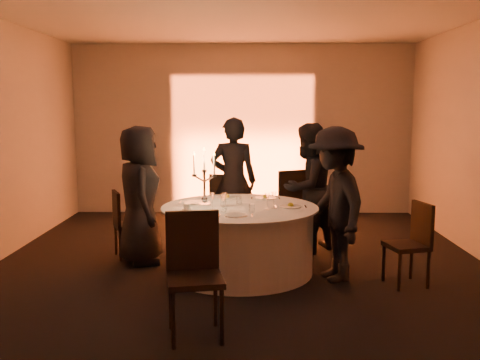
{
  "coord_description": "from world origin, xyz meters",
  "views": [
    {
      "loc": [
        0.09,
        -6.03,
        1.91
      ],
      "look_at": [
        0.0,
        0.2,
        1.05
      ],
      "focal_mm": 40.0,
      "sensor_mm": 36.0,
      "label": 1
    }
  ],
  "objects_px": {
    "guest_left": "(139,195)",
    "guest_right": "(335,204)",
    "chair_back_right": "(289,203)",
    "candelabra": "(204,185)",
    "coffee_cup": "(187,207)",
    "chair_left": "(125,220)",
    "guest_back_right": "(307,188)",
    "chair_right": "(413,239)",
    "banquet_table": "(240,239)",
    "chair_back_left": "(226,203)",
    "guest_back_left": "(233,181)",
    "chair_front": "(194,266)"
  },
  "relations": [
    {
      "from": "chair_right",
      "to": "guest_back_left",
      "type": "relative_size",
      "value": 0.51
    },
    {
      "from": "chair_left",
      "to": "coffee_cup",
      "type": "relative_size",
      "value": 7.76
    },
    {
      "from": "chair_right",
      "to": "coffee_cup",
      "type": "bearing_deg",
      "value": -109.4
    },
    {
      "from": "chair_left",
      "to": "guest_right",
      "type": "distance_m",
      "value": 2.68
    },
    {
      "from": "chair_left",
      "to": "guest_right",
      "type": "height_order",
      "value": "guest_right"
    },
    {
      "from": "chair_back_left",
      "to": "guest_back_left",
      "type": "xyz_separation_m",
      "value": [
        0.12,
        -0.16,
        0.34
      ]
    },
    {
      "from": "banquet_table",
      "to": "chair_right",
      "type": "bearing_deg",
      "value": -12.88
    },
    {
      "from": "guest_back_right",
      "to": "candelabra",
      "type": "bearing_deg",
      "value": -12.42
    },
    {
      "from": "chair_left",
      "to": "coffee_cup",
      "type": "bearing_deg",
      "value": -154.83
    },
    {
      "from": "chair_back_left",
      "to": "chair_back_right",
      "type": "bearing_deg",
      "value": 166.51
    },
    {
      "from": "chair_right",
      "to": "guest_right",
      "type": "xyz_separation_m",
      "value": [
        -0.82,
        0.17,
        0.35
      ]
    },
    {
      "from": "chair_left",
      "to": "candelabra",
      "type": "xyz_separation_m",
      "value": [
        1.06,
        -0.53,
        0.53
      ]
    },
    {
      "from": "guest_left",
      "to": "guest_right",
      "type": "xyz_separation_m",
      "value": [
        2.27,
        -0.61,
        0.01
      ]
    },
    {
      "from": "chair_back_right",
      "to": "coffee_cup",
      "type": "height_order",
      "value": "chair_back_right"
    },
    {
      "from": "chair_back_right",
      "to": "coffee_cup",
      "type": "bearing_deg",
      "value": 20.22
    },
    {
      "from": "banquet_table",
      "to": "coffee_cup",
      "type": "xyz_separation_m",
      "value": [
        -0.58,
        -0.19,
        0.42
      ]
    },
    {
      "from": "candelabra",
      "to": "coffee_cup",
      "type": "bearing_deg",
      "value": -124.95
    },
    {
      "from": "banquet_table",
      "to": "chair_back_right",
      "type": "height_order",
      "value": "chair_back_right"
    },
    {
      "from": "banquet_table",
      "to": "chair_left",
      "type": "relative_size",
      "value": 2.11
    },
    {
      "from": "guest_left",
      "to": "guest_back_left",
      "type": "bearing_deg",
      "value": -65.27
    },
    {
      "from": "chair_back_right",
      "to": "guest_back_left",
      "type": "relative_size",
      "value": 0.61
    },
    {
      "from": "chair_back_left",
      "to": "guest_right",
      "type": "xyz_separation_m",
      "value": [
        1.27,
        -1.74,
        0.3
      ]
    },
    {
      "from": "chair_back_right",
      "to": "guest_left",
      "type": "bearing_deg",
      "value": -4.1
    },
    {
      "from": "banquet_table",
      "to": "guest_back_right",
      "type": "bearing_deg",
      "value": 45.11
    },
    {
      "from": "chair_back_right",
      "to": "chair_right",
      "type": "xyz_separation_m",
      "value": [
        1.21,
        -1.56,
        -0.11
      ]
    },
    {
      "from": "chair_back_left",
      "to": "guest_left",
      "type": "relative_size",
      "value": 0.57
    },
    {
      "from": "chair_right",
      "to": "candelabra",
      "type": "relative_size",
      "value": 1.32
    },
    {
      "from": "banquet_table",
      "to": "guest_back_left",
      "type": "xyz_separation_m",
      "value": [
        -0.11,
        1.32,
        0.5
      ]
    },
    {
      "from": "guest_left",
      "to": "candelabra",
      "type": "distance_m",
      "value": 0.88
    },
    {
      "from": "chair_left",
      "to": "guest_back_right",
      "type": "height_order",
      "value": "guest_back_right"
    },
    {
      "from": "banquet_table",
      "to": "coffee_cup",
      "type": "relative_size",
      "value": 16.36
    },
    {
      "from": "guest_back_left",
      "to": "chair_front",
      "type": "bearing_deg",
      "value": 89.93
    },
    {
      "from": "chair_front",
      "to": "chair_right",
      "type": "bearing_deg",
      "value": 19.06
    },
    {
      "from": "chair_front",
      "to": "coffee_cup",
      "type": "bearing_deg",
      "value": 87.6
    },
    {
      "from": "guest_left",
      "to": "guest_right",
      "type": "distance_m",
      "value": 2.35
    },
    {
      "from": "banquet_table",
      "to": "guest_back_right",
      "type": "xyz_separation_m",
      "value": [
        0.87,
        0.88,
        0.46
      ]
    },
    {
      "from": "guest_right",
      "to": "banquet_table",
      "type": "bearing_deg",
      "value": -117.53
    },
    {
      "from": "chair_front",
      "to": "guest_back_left",
      "type": "relative_size",
      "value": 0.59
    },
    {
      "from": "chair_back_right",
      "to": "chair_back_left",
      "type": "bearing_deg",
      "value": -48.04
    },
    {
      "from": "guest_back_left",
      "to": "chair_left",
      "type": "bearing_deg",
      "value": 32.94
    },
    {
      "from": "chair_left",
      "to": "chair_back_left",
      "type": "distance_m",
      "value": 1.54
    },
    {
      "from": "chair_front",
      "to": "chair_left",
      "type": "bearing_deg",
      "value": 105.01
    },
    {
      "from": "banquet_table",
      "to": "guest_back_left",
      "type": "bearing_deg",
      "value": 94.69
    },
    {
      "from": "chair_back_right",
      "to": "candelabra",
      "type": "bearing_deg",
      "value": 18.6
    },
    {
      "from": "chair_left",
      "to": "banquet_table",
      "type": "bearing_deg",
      "value": -135.32
    },
    {
      "from": "chair_back_right",
      "to": "guest_left",
      "type": "height_order",
      "value": "guest_left"
    },
    {
      "from": "candelabra",
      "to": "chair_back_right",
      "type": "bearing_deg",
      "value": 45.37
    },
    {
      "from": "chair_left",
      "to": "guest_back_left",
      "type": "xyz_separation_m",
      "value": [
        1.36,
        0.73,
        0.41
      ]
    },
    {
      "from": "chair_front",
      "to": "guest_right",
      "type": "bearing_deg",
      "value": 35.03
    },
    {
      "from": "chair_back_left",
      "to": "guest_back_left",
      "type": "bearing_deg",
      "value": 133.19
    }
  ]
}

